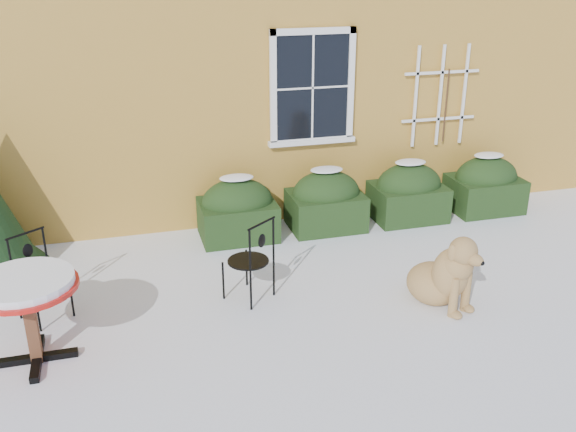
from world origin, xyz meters
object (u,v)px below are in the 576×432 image
object	(u,v)px
bistro_table	(26,293)
patio_chair_near	(251,259)
dog	(445,276)
patio_chair_far	(39,277)

from	to	relation	value
bistro_table	patio_chair_near	bearing A→B (deg)	15.70
patio_chair_near	dog	size ratio (longest dim) A/B	0.97
patio_chair_near	dog	world-z (taller)	patio_chair_near
bistro_table	dog	world-z (taller)	bistro_table
patio_chair_far	dog	bearing A→B (deg)	-47.05
bistro_table	dog	bearing A→B (deg)	-1.20
patio_chair_near	patio_chair_far	bearing A→B (deg)	-43.13
patio_chair_near	bistro_table	bearing A→B (deg)	-21.88
patio_chair_near	patio_chair_far	xyz separation A→B (m)	(-2.29, 0.22, -0.02)
bistro_table	patio_chair_near	xyz separation A→B (m)	(2.31, 0.65, -0.27)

